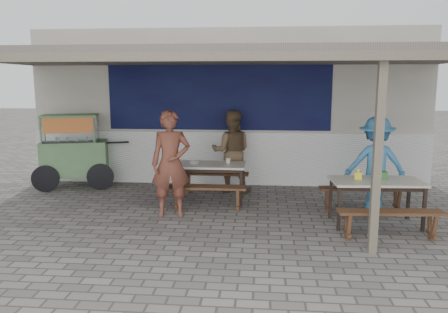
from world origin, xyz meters
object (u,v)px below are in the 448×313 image
table_right (376,185)px  condiment_jar (228,160)px  bench_right_wall (363,194)px  bench_right_street (390,218)px  vendor_cart (73,148)px  patron_wall_side (231,151)px  condiment_bowl (194,163)px  table_left (211,168)px  bench_left_wall (215,178)px  patron_street_side (171,163)px  patron_right_table (376,163)px  bench_left_street (207,192)px  donation_box (380,175)px  tissue_box (358,175)px

table_right → condiment_jar: condiment_jar is taller
table_right → bench_right_wall: size_ratio=0.96×
bench_right_street → vendor_cart: (-6.07, 2.79, 0.54)m
patron_wall_side → condiment_bowl: 1.08m
vendor_cart → patron_wall_side: bearing=-17.3°
table_left → bench_right_street: 3.46m
bench_left_wall → patron_street_side: bearing=-110.9°
table_right → vendor_cart: size_ratio=0.78×
bench_right_wall → patron_street_side: (-3.39, -0.49, 0.59)m
bench_right_wall → condiment_bowl: bearing=168.9°
bench_left_wall → condiment_jar: 0.74m
patron_right_table → bench_left_street: bearing=10.8°
bench_left_wall → bench_right_street: (2.89, -2.48, 0.00)m
donation_box → patron_right_table: bearing=81.4°
tissue_box → table_right: bearing=-15.7°
table_left → patron_wall_side: (0.33, 0.81, 0.20)m
tissue_box → vendor_cart: bearing=160.8°
bench_left_street → condiment_jar: (0.32, 0.74, 0.46)m
patron_street_side → vendor_cart: bearing=132.6°
bench_left_street → donation_box: donation_box is taller
table_left → vendor_cart: (-3.18, 0.92, 0.21)m
bench_right_street → patron_wall_side: 3.75m
condiment_jar → patron_wall_side: bearing=88.8°
vendor_cart → donation_box: bearing=-33.9°
table_left → vendor_cart: 3.31m
table_right → bench_right_wall: bearing=90.0°
bench_right_wall → patron_street_side: 3.48m
bench_right_street → patron_wall_side: patron_wall_side is taller
condiment_jar → table_right: bearing=-27.1°
bench_right_street → condiment_bowl: 3.73m
bench_left_street → bench_right_street: (2.89, -1.26, 0.00)m
bench_right_street → bench_right_wall: 1.43m
vendor_cart → patron_right_table: (6.23, -1.14, -0.03)m
bench_right_wall → vendor_cart: vendor_cart is taller
vendor_cart → patron_street_side: bearing=-51.3°
patron_wall_side → condiment_jar: size_ratio=17.77×
table_left → condiment_bowl: (-0.33, -0.04, 0.10)m
condiment_bowl → table_right: bearing=-19.4°
table_right → vendor_cart: 6.38m
condiment_jar → patron_street_side: bearing=-130.3°
bench_left_street → bench_right_street: bearing=-23.7°
condiment_jar → bench_right_street: bearing=-37.9°
bench_right_street → bench_right_wall: (-0.09, 1.42, 0.00)m
table_right → condiment_bowl: condiment_bowl is taller
patron_street_side → condiment_bowl: bearing=62.0°
bench_right_wall → tissue_box: 0.82m
patron_right_table → condiment_bowl: size_ratio=9.03×
bench_left_wall → donation_box: 3.42m
bench_left_wall → tissue_box: 3.11m
condiment_jar → donation_box: bearing=-25.3°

